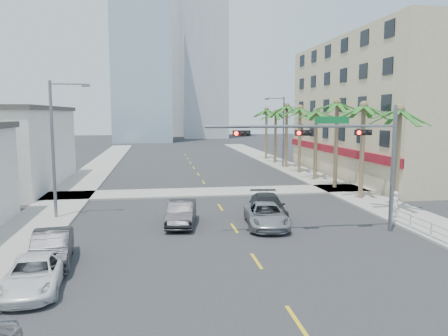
{
  "coord_description": "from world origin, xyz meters",
  "views": [
    {
      "loc": [
        -4.49,
        -15.39,
        6.91
      ],
      "look_at": [
        -0.39,
        11.58,
        3.5
      ],
      "focal_mm": 35.0,
      "sensor_mm": 36.0,
      "label": 1
    }
  ],
  "objects_px": {
    "car_lane_left": "(181,213)",
    "pedestrian": "(395,205)",
    "traffic_signal_mast": "(342,146)",
    "car_parked_mid": "(52,248)",
    "car_lane_right": "(267,207)",
    "car_parked_far": "(34,274)",
    "car_lane_center": "(266,215)"
  },
  "relations": [
    {
      "from": "car_lane_center",
      "to": "pedestrian",
      "type": "height_order",
      "value": "pedestrian"
    },
    {
      "from": "car_parked_far",
      "to": "car_lane_left",
      "type": "height_order",
      "value": "car_lane_left"
    },
    {
      "from": "car_lane_center",
      "to": "car_lane_right",
      "type": "height_order",
      "value": "car_lane_right"
    },
    {
      "from": "car_lane_center",
      "to": "pedestrian",
      "type": "distance_m",
      "value": 8.71
    },
    {
      "from": "car_lane_left",
      "to": "car_lane_right",
      "type": "xyz_separation_m",
      "value": [
        5.74,
        0.96,
        0.02
      ]
    },
    {
      "from": "car_parked_far",
      "to": "car_lane_center",
      "type": "relative_size",
      "value": 0.89
    },
    {
      "from": "traffic_signal_mast",
      "to": "car_parked_far",
      "type": "height_order",
      "value": "traffic_signal_mast"
    },
    {
      "from": "car_lane_right",
      "to": "car_lane_left",
      "type": "bearing_deg",
      "value": -163.67
    },
    {
      "from": "car_lane_left",
      "to": "car_lane_right",
      "type": "height_order",
      "value": "car_lane_right"
    },
    {
      "from": "car_parked_mid",
      "to": "car_lane_center",
      "type": "xyz_separation_m",
      "value": [
        11.4,
        5.12,
        -0.06
      ]
    },
    {
      "from": "car_parked_far",
      "to": "pedestrian",
      "type": "xyz_separation_m",
      "value": [
        20.09,
        8.49,
        0.39
      ]
    },
    {
      "from": "car_lane_left",
      "to": "pedestrian",
      "type": "xyz_separation_m",
      "value": [
        13.81,
        -0.78,
        0.26
      ]
    },
    {
      "from": "car_parked_far",
      "to": "pedestrian",
      "type": "relative_size",
      "value": 2.62
    },
    {
      "from": "traffic_signal_mast",
      "to": "car_lane_left",
      "type": "xyz_separation_m",
      "value": [
        -8.91,
        3.32,
        -4.3
      ]
    },
    {
      "from": "car_parked_mid",
      "to": "car_lane_left",
      "type": "height_order",
      "value": "car_parked_mid"
    },
    {
      "from": "car_lane_center",
      "to": "car_lane_right",
      "type": "xyz_separation_m",
      "value": [
        0.61,
        2.14,
        0.06
      ]
    },
    {
      "from": "car_parked_mid",
      "to": "car_lane_center",
      "type": "relative_size",
      "value": 0.91
    },
    {
      "from": "traffic_signal_mast",
      "to": "car_parked_mid",
      "type": "distance_m",
      "value": 16.06
    },
    {
      "from": "car_parked_far",
      "to": "car_lane_center",
      "type": "distance_m",
      "value": 13.97
    },
    {
      "from": "traffic_signal_mast",
      "to": "car_parked_mid",
      "type": "relative_size",
      "value": 2.36
    },
    {
      "from": "car_lane_right",
      "to": "car_parked_far",
      "type": "bearing_deg",
      "value": -132.76
    },
    {
      "from": "car_parked_mid",
      "to": "pedestrian",
      "type": "height_order",
      "value": "pedestrian"
    },
    {
      "from": "car_lane_left",
      "to": "car_lane_center",
      "type": "relative_size",
      "value": 0.89
    },
    {
      "from": "traffic_signal_mast",
      "to": "car_lane_left",
      "type": "distance_m",
      "value": 10.43
    },
    {
      "from": "traffic_signal_mast",
      "to": "car_parked_mid",
      "type": "bearing_deg",
      "value": -168.87
    },
    {
      "from": "traffic_signal_mast",
      "to": "car_lane_right",
      "type": "distance_m",
      "value": 6.83
    },
    {
      "from": "car_parked_mid",
      "to": "car_lane_left",
      "type": "bearing_deg",
      "value": 38.31
    },
    {
      "from": "car_parked_mid",
      "to": "car_lane_right",
      "type": "xyz_separation_m",
      "value": [
        12.01,
        7.26,
        0.0
      ]
    },
    {
      "from": "car_parked_mid",
      "to": "car_lane_right",
      "type": "distance_m",
      "value": 14.04
    },
    {
      "from": "car_parked_far",
      "to": "car_parked_mid",
      "type": "bearing_deg",
      "value": 86.8
    },
    {
      "from": "car_lane_center",
      "to": "car_parked_far",
      "type": "bearing_deg",
      "value": -138.61
    },
    {
      "from": "car_lane_left",
      "to": "car_lane_center",
      "type": "bearing_deg",
      "value": -5.04
    }
  ]
}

